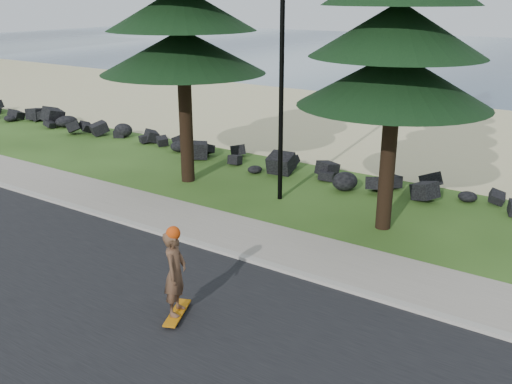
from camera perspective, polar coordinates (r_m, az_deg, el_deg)
ground at (r=15.04m, az=-4.07°, el=-4.08°), size 160.00×160.00×0.00m
road at (r=12.21m, az=-17.41°, el=-10.79°), size 160.00×7.00×0.02m
kerb at (r=14.39m, az=-6.29°, el=-5.06°), size 160.00×0.20×0.10m
sidewalk at (r=15.17m, az=-3.61°, el=-3.70°), size 160.00×2.00×0.08m
beach_sand at (r=27.39m, az=15.04°, el=6.03°), size 160.00×15.00×0.01m
seawall_boulders at (r=19.46m, az=6.12°, el=1.33°), size 60.00×2.40×1.10m
lamp_post at (r=16.55m, az=2.59°, el=12.94°), size 0.25×0.14×8.14m
skateboarder at (r=10.95m, az=-8.08°, el=-8.05°), size 0.63×1.03×1.89m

